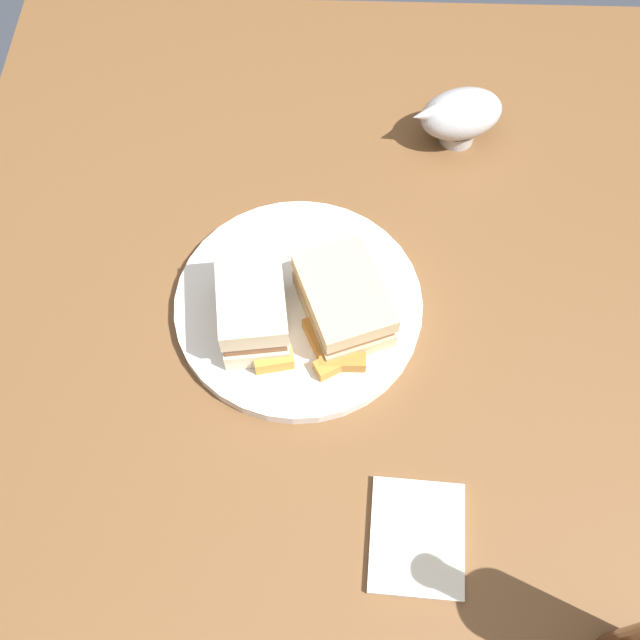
{
  "coord_description": "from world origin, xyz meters",
  "views": [
    {
      "loc": [
        0.35,
        -0.01,
        1.49
      ],
      "look_at": [
        -0.03,
        -0.02,
        0.78
      ],
      "focal_mm": 42.66,
      "sensor_mm": 36.0,
      "label": 1
    }
  ],
  "objects_px": {
    "plate": "(299,305)",
    "sandwich_half_right": "(346,301)",
    "sandwich_half_left": "(253,306)",
    "gravy_boat": "(460,114)",
    "napkin": "(417,537)"
  },
  "relations": [
    {
      "from": "sandwich_half_left",
      "to": "gravy_boat",
      "type": "height_order",
      "value": "sandwich_half_left"
    },
    {
      "from": "sandwich_half_left",
      "to": "sandwich_half_right",
      "type": "height_order",
      "value": "sandwich_half_left"
    },
    {
      "from": "sandwich_half_left",
      "to": "sandwich_half_right",
      "type": "distance_m",
      "value": 0.1
    },
    {
      "from": "sandwich_half_right",
      "to": "plate",
      "type": "bearing_deg",
      "value": -104.32
    },
    {
      "from": "plate",
      "to": "sandwich_half_right",
      "type": "relative_size",
      "value": 2.05
    },
    {
      "from": "sandwich_half_right",
      "to": "gravy_boat",
      "type": "bearing_deg",
      "value": 152.94
    },
    {
      "from": "sandwich_half_right",
      "to": "napkin",
      "type": "bearing_deg",
      "value": 17.24
    },
    {
      "from": "plate",
      "to": "sandwich_half_left",
      "type": "xyz_separation_m",
      "value": [
        0.03,
        -0.05,
        0.04
      ]
    },
    {
      "from": "plate",
      "to": "napkin",
      "type": "height_order",
      "value": "plate"
    },
    {
      "from": "sandwich_half_right",
      "to": "sandwich_half_left",
      "type": "bearing_deg",
      "value": -82.14
    },
    {
      "from": "sandwich_half_left",
      "to": "sandwich_half_right",
      "type": "bearing_deg",
      "value": 97.86
    },
    {
      "from": "sandwich_half_right",
      "to": "gravy_boat",
      "type": "xyz_separation_m",
      "value": [
        -0.27,
        0.14,
        -0.0
      ]
    },
    {
      "from": "sandwich_half_right",
      "to": "napkin",
      "type": "relative_size",
      "value": 1.21
    },
    {
      "from": "sandwich_half_left",
      "to": "sandwich_half_right",
      "type": "xyz_separation_m",
      "value": [
        -0.01,
        0.1,
        -0.01
      ]
    },
    {
      "from": "sandwich_half_left",
      "to": "gravy_boat",
      "type": "distance_m",
      "value": 0.36
    }
  ]
}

